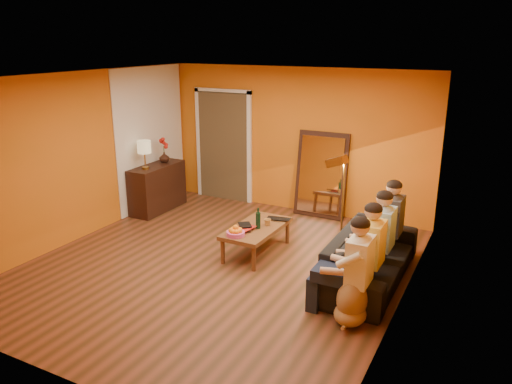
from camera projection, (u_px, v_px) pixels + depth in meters
The scene contains 27 objects.
room_shell at pixel (230, 171), 6.96m from camera, with size 5.00×5.50×2.60m.
white_accent at pixel (151, 138), 9.22m from camera, with size 0.02×1.90×2.58m, color white.
doorway_recess at pixel (227, 146), 9.78m from camera, with size 1.06×0.30×2.10m, color #3F2D19.
door_jamb_left at pixel (199, 144), 9.93m from camera, with size 0.08×0.06×2.20m, color white.
door_jamb_right at pixel (249, 150), 9.43m from camera, with size 0.08×0.06×2.20m, color white.
door_header at pixel (222, 91), 9.36m from camera, with size 1.22×0.06×0.08m, color white.
mirror_frame at pixel (321, 175), 8.80m from camera, with size 0.92×0.06×1.52m, color black.
mirror_glass at pixel (321, 175), 8.77m from camera, with size 0.78×0.02×1.36m, color white.
sideboard at pixel (158, 188), 9.21m from camera, with size 0.44×1.18×0.85m, color black.
table_lamp at pixel (145, 155), 8.75m from camera, with size 0.24×0.24×0.51m, color beige, non-canonical shape.
sofa at pixel (370, 258), 6.54m from camera, with size 0.84×2.16×0.63m, color black.
coffee_table at pixel (257, 240), 7.39m from camera, with size 0.62×1.22×0.42m, color brown, non-canonical shape.
floor_lamp at pixel (343, 206), 7.29m from camera, with size 0.30×0.24×1.44m, color #AE8533, non-canonical shape.
dog at pixel (353, 295), 5.56m from camera, with size 0.36×0.56×0.66m, color #A7724B, non-canonical shape.
person_far_left at pixel (359, 269), 5.55m from camera, with size 0.70×0.44×1.22m, color white, non-canonical shape.
person_mid_left at pixel (372, 251), 6.02m from camera, with size 0.70×0.44×1.22m, color #EBC74E, non-canonical shape.
person_mid_right at pixel (383, 236), 6.48m from camera, with size 0.70×0.44×1.22m, color #96C2E8, non-canonical shape.
person_far_right at pixel (393, 223), 6.95m from camera, with size 0.70×0.44×1.22m, color #36363B, non-canonical shape.
fruit_bowl at pixel (236, 230), 6.97m from camera, with size 0.26×0.26×0.16m, color #DC4D98, non-canonical shape.
wine_bottle at pixel (258, 218), 7.22m from camera, with size 0.07×0.07×0.31m, color black.
tumbler at pixel (268, 222), 7.37m from camera, with size 0.10×0.10×0.10m, color #B27F3F.
laptop at pixel (278, 220), 7.55m from camera, with size 0.36×0.23×0.03m, color black.
book_lower at pixel (239, 228), 7.24m from camera, with size 0.19×0.26×0.02m, color black.
book_mid at pixel (240, 226), 7.23m from camera, with size 0.20×0.27×0.02m, color #B51B14.
book_upper at pixel (239, 225), 7.22m from camera, with size 0.17×0.23×0.02m, color black.
vase at pixel (164, 157), 9.26m from camera, with size 0.19×0.19×0.20m, color black.
flowers at pixel (164, 143), 9.19m from camera, with size 0.17×0.17×0.48m, color #B51B14, non-canonical shape.
Camera 1 is at (3.42, -5.45, 3.08)m, focal length 35.00 mm.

